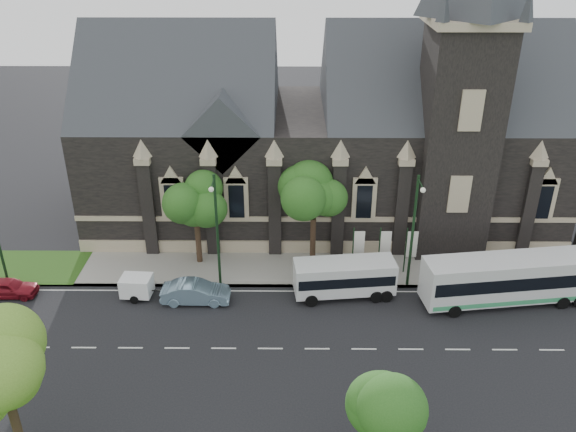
{
  "coord_description": "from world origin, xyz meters",
  "views": [
    {
      "loc": [
        1.36,
        -29.72,
        24.67
      ],
      "look_at": [
        1.09,
        6.0,
        6.5
      ],
      "focal_mm": 36.71,
      "sensor_mm": 36.0,
      "label": 1
    }
  ],
  "objects_px": {
    "banner_flag_center": "(383,247)",
    "tree_walk_left": "(198,197)",
    "shuttle_bus": "(345,276)",
    "box_trailer": "(137,286)",
    "tree_park_east": "(395,402)",
    "car_far_red": "(9,288)",
    "street_lamp_near": "(414,227)",
    "tree_park_near": "(6,362)",
    "banner_flag_right": "(410,247)",
    "tree_walk_right": "(316,196)",
    "banner_flag_left": "(357,247)",
    "street_lamp_mid": "(217,226)",
    "sedan": "(196,292)",
    "tour_coach": "(509,279)"
  },
  "relations": [
    {
      "from": "banner_flag_right",
      "to": "tree_walk_right",
      "type": "bearing_deg",
      "value": 166.4
    },
    {
      "from": "banner_flag_center",
      "to": "tree_walk_left",
      "type": "bearing_deg",
      "value": 173.11
    },
    {
      "from": "tree_walk_left",
      "to": "banner_flag_left",
      "type": "distance_m",
      "value": 12.66
    },
    {
      "from": "street_lamp_near",
      "to": "banner_flag_right",
      "type": "xyz_separation_m",
      "value": [
        0.29,
        1.91,
        -2.73
      ]
    },
    {
      "from": "tree_park_near",
      "to": "tour_coach",
      "type": "relative_size",
      "value": 0.69
    },
    {
      "from": "tour_coach",
      "to": "sedan",
      "type": "distance_m",
      "value": 22.21
    },
    {
      "from": "banner_flag_center",
      "to": "tour_coach",
      "type": "bearing_deg",
      "value": -23.72
    },
    {
      "from": "banner_flag_right",
      "to": "car_far_red",
      "type": "xyz_separation_m",
      "value": [
        -29.48,
        -3.22,
        -1.69
      ]
    },
    {
      "from": "tour_coach",
      "to": "box_trailer",
      "type": "xyz_separation_m",
      "value": [
        -26.52,
        0.4,
        -1.0
      ]
    },
    {
      "from": "street_lamp_mid",
      "to": "banner_flag_center",
      "type": "height_order",
      "value": "street_lamp_mid"
    },
    {
      "from": "street_lamp_near",
      "to": "sedan",
      "type": "bearing_deg",
      "value": -172.82
    },
    {
      "from": "tree_park_east",
      "to": "tree_walk_right",
      "type": "height_order",
      "value": "tree_walk_right"
    },
    {
      "from": "tree_walk_right",
      "to": "street_lamp_near",
      "type": "xyz_separation_m",
      "value": [
        6.79,
        -3.62,
        -0.71
      ]
    },
    {
      "from": "tree_walk_right",
      "to": "banner_flag_right",
      "type": "distance_m",
      "value": 8.05
    },
    {
      "from": "street_lamp_near",
      "to": "tree_walk_right",
      "type": "bearing_deg",
      "value": 151.94
    },
    {
      "from": "box_trailer",
      "to": "tree_walk_right",
      "type": "bearing_deg",
      "value": 24.83
    },
    {
      "from": "tree_walk_right",
      "to": "sedan",
      "type": "height_order",
      "value": "tree_walk_right"
    },
    {
      "from": "box_trailer",
      "to": "car_far_red",
      "type": "distance_m",
      "value": 9.36
    },
    {
      "from": "banner_flag_center",
      "to": "banner_flag_right",
      "type": "bearing_deg",
      "value": 0.0
    },
    {
      "from": "street_lamp_near",
      "to": "banner_flag_right",
      "type": "bearing_deg",
      "value": 81.44
    },
    {
      "from": "tree_park_near",
      "to": "banner_flag_right",
      "type": "xyz_separation_m",
      "value": [
        22.06,
        17.77,
        -4.03
      ]
    },
    {
      "from": "street_lamp_mid",
      "to": "banner_flag_right",
      "type": "height_order",
      "value": "street_lamp_mid"
    },
    {
      "from": "tree_walk_left",
      "to": "car_far_red",
      "type": "bearing_deg",
      "value": -159.82
    },
    {
      "from": "tree_walk_right",
      "to": "banner_flag_left",
      "type": "bearing_deg",
      "value": -29.1
    },
    {
      "from": "tree_park_near",
      "to": "tree_park_east",
      "type": "height_order",
      "value": "tree_park_near"
    },
    {
      "from": "banner_flag_left",
      "to": "street_lamp_mid",
      "type": "bearing_deg",
      "value": -169.5
    },
    {
      "from": "shuttle_bus",
      "to": "tree_walk_right",
      "type": "bearing_deg",
      "value": 106.39
    },
    {
      "from": "sedan",
      "to": "street_lamp_near",
      "type": "bearing_deg",
      "value": -82.71
    },
    {
      "from": "street_lamp_near",
      "to": "tree_walk_left",
      "type": "bearing_deg",
      "value": 167.13
    },
    {
      "from": "street_lamp_near",
      "to": "box_trailer",
      "type": "relative_size",
      "value": 2.84
    },
    {
      "from": "tour_coach",
      "to": "car_far_red",
      "type": "relative_size",
      "value": 3.07
    },
    {
      "from": "tree_park_east",
      "to": "car_far_red",
      "type": "relative_size",
      "value": 1.55
    },
    {
      "from": "tour_coach",
      "to": "box_trailer",
      "type": "distance_m",
      "value": 26.54
    },
    {
      "from": "tree_park_near",
      "to": "tree_park_east",
      "type": "distance_m",
      "value": 18.04
    },
    {
      "from": "tree_park_near",
      "to": "tree_walk_left",
      "type": "bearing_deg",
      "value": 72.95
    },
    {
      "from": "street_lamp_near",
      "to": "box_trailer",
      "type": "height_order",
      "value": "street_lamp_near"
    },
    {
      "from": "banner_flag_right",
      "to": "street_lamp_mid",
      "type": "bearing_deg",
      "value": -172.4
    },
    {
      "from": "tree_park_east",
      "to": "banner_flag_right",
      "type": "height_order",
      "value": "tree_park_east"
    },
    {
      "from": "sedan",
      "to": "tree_walk_left",
      "type": "bearing_deg",
      "value": 3.15
    },
    {
      "from": "tree_park_east",
      "to": "tree_walk_left",
      "type": "distance_m",
      "value": 23.36
    },
    {
      "from": "box_trailer",
      "to": "tree_park_near",
      "type": "bearing_deg",
      "value": -93.76
    },
    {
      "from": "banner_flag_right",
      "to": "banner_flag_left",
      "type": "bearing_deg",
      "value": 180.0
    },
    {
      "from": "tree_walk_left",
      "to": "street_lamp_mid",
      "type": "relative_size",
      "value": 0.85
    },
    {
      "from": "banner_flag_center",
      "to": "sedan",
      "type": "distance_m",
      "value": 14.41
    },
    {
      "from": "tree_park_east",
      "to": "box_trailer",
      "type": "height_order",
      "value": "tree_park_east"
    },
    {
      "from": "banner_flag_center",
      "to": "banner_flag_right",
      "type": "relative_size",
      "value": 1.0
    },
    {
      "from": "car_far_red",
      "to": "sedan",
      "type": "bearing_deg",
      "value": -92.78
    },
    {
      "from": "shuttle_bus",
      "to": "box_trailer",
      "type": "relative_size",
      "value": 2.34
    },
    {
      "from": "street_lamp_mid",
      "to": "sedan",
      "type": "relative_size",
      "value": 1.85
    },
    {
      "from": "tree_walk_right",
      "to": "car_far_red",
      "type": "relative_size",
      "value": 1.92
    }
  ]
}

